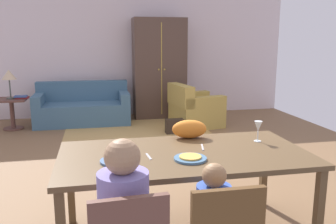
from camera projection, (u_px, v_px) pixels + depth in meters
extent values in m
cube|color=brown|center=(162.00, 162.00, 4.95)|extent=(6.81, 6.48, 0.02)
cube|color=silver|center=(134.00, 54.00, 7.83)|extent=(6.81, 0.10, 2.70)
cube|color=brown|center=(184.00, 155.00, 2.88)|extent=(2.00, 1.03, 0.04)
cube|color=brown|center=(319.00, 213.00, 2.70)|extent=(0.06, 0.06, 0.72)
cube|color=brown|center=(71.00, 186.00, 3.20)|extent=(0.06, 0.06, 0.72)
cube|color=brown|center=(264.00, 171.00, 3.57)|extent=(0.06, 0.06, 0.72)
cylinder|color=#4D6F9D|center=(117.00, 161.00, 2.65)|extent=(0.25, 0.25, 0.02)
cylinder|color=#DFA852|center=(117.00, 159.00, 2.65)|extent=(0.17, 0.17, 0.01)
cylinder|color=teal|center=(190.00, 159.00, 2.70)|extent=(0.25, 0.25, 0.02)
cylinder|color=gold|center=(190.00, 157.00, 2.70)|extent=(0.17, 0.17, 0.01)
cylinder|color=silver|center=(257.00, 141.00, 3.19)|extent=(0.06, 0.06, 0.01)
cylinder|color=silver|center=(258.00, 136.00, 3.18)|extent=(0.01, 0.01, 0.09)
cone|color=silver|center=(258.00, 126.00, 3.16)|extent=(0.07, 0.07, 0.09)
cube|color=silver|center=(149.00, 156.00, 2.77)|extent=(0.03, 0.15, 0.01)
cube|color=silver|center=(202.00, 147.00, 3.00)|extent=(0.05, 0.17, 0.01)
cylinder|color=#8276BF|center=(124.00, 210.00, 2.08)|extent=(0.30, 0.30, 0.46)
sphere|color=#A27A57|center=(122.00, 157.00, 2.01)|extent=(0.21, 0.21, 0.21)
cylinder|color=#3655B9|center=(213.00, 211.00, 2.20)|extent=(0.22, 0.22, 0.33)
sphere|color=#9F754D|center=(214.00, 175.00, 2.15)|extent=(0.15, 0.15, 0.15)
ellipsoid|color=orange|center=(189.00, 129.00, 3.28)|extent=(0.34, 0.20, 0.17)
cube|color=tan|center=(137.00, 131.00, 6.57)|extent=(2.60, 1.80, 0.01)
cube|color=#3E617C|center=(83.00, 113.00, 7.10)|extent=(1.83, 0.84, 0.42)
cube|color=#3E617C|center=(83.00, 91.00, 7.35)|extent=(1.83, 0.20, 0.40)
cube|color=#3E617C|center=(39.00, 99.00, 6.88)|extent=(0.18, 0.84, 0.20)
cube|color=#3E617C|center=(124.00, 97.00, 7.20)|extent=(0.18, 0.84, 0.20)
cube|color=#AE9243|center=(196.00, 115.00, 6.95)|extent=(0.98, 0.99, 0.42)
cube|color=#AE9243|center=(181.00, 95.00, 6.75)|extent=(0.35, 0.87, 0.40)
cube|color=#AE9243|center=(205.00, 102.00, 6.59)|extent=(0.86, 0.33, 0.20)
cube|color=#AE9243|center=(189.00, 97.00, 7.19)|extent=(0.86, 0.33, 0.20)
cube|color=#4C372D|center=(159.00, 68.00, 7.61)|extent=(1.10, 0.56, 2.10)
cube|color=gold|center=(162.00, 69.00, 7.34)|extent=(0.02, 0.01, 1.89)
sphere|color=gold|center=(159.00, 70.00, 7.32)|extent=(0.04, 0.04, 0.04)
sphere|color=gold|center=(165.00, 69.00, 7.34)|extent=(0.04, 0.04, 0.04)
cube|color=brown|center=(11.00, 100.00, 6.59)|extent=(0.56, 0.56, 0.03)
cylinder|color=brown|center=(12.00, 115.00, 6.65)|extent=(0.08, 0.08, 0.55)
cylinder|color=brown|center=(14.00, 128.00, 6.70)|extent=(0.36, 0.36, 0.03)
cylinder|color=#424740|center=(11.00, 98.00, 6.58)|extent=(0.16, 0.16, 0.02)
cylinder|color=#424740|center=(10.00, 89.00, 6.55)|extent=(0.02, 0.02, 0.34)
cone|color=#CEB28B|center=(9.00, 74.00, 6.49)|extent=(0.26, 0.26, 0.18)
cube|color=maroon|center=(22.00, 98.00, 6.62)|extent=(0.22, 0.16, 0.03)
cube|color=#374E88|center=(21.00, 96.00, 6.59)|extent=(0.22, 0.16, 0.03)
cube|color=#2E231B|center=(174.00, 126.00, 6.38)|extent=(0.32, 0.16, 0.26)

